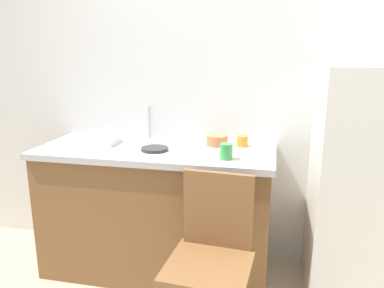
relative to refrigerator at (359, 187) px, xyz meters
name	(u,v)px	position (x,y,z in m)	size (l,w,h in m)	color
back_wall	(233,71)	(-0.80, 0.36, 0.64)	(4.80, 0.10, 2.69)	silver
cabinet_base	(157,213)	(-1.24, 0.01, -0.29)	(1.48, 0.60, 0.83)	brown
countertop	(156,151)	(-1.24, 0.01, 0.15)	(1.52, 0.64, 0.04)	#B7B7BC
faucet	(149,122)	(-1.37, 0.26, 0.28)	(0.02, 0.02, 0.23)	#B7B7BC
refrigerator	(359,187)	(0.00, 0.00, 0.00)	(0.52, 0.61, 1.40)	silver
chair	(212,256)	(-0.77, -0.60, -0.20)	(0.43, 0.43, 0.89)	brown
dish_tray	(97,139)	(-1.67, 0.04, 0.19)	(0.28, 0.20, 0.05)	white
terracotta_bowl	(217,140)	(-0.87, 0.15, 0.20)	(0.14, 0.14, 0.07)	#C67042
hotplate	(155,149)	(-1.23, -0.06, 0.18)	(0.17, 0.17, 0.02)	#2D2D2D
cup_green	(226,151)	(-0.77, -0.16, 0.21)	(0.08, 0.08, 0.09)	green
cup_orange	(242,141)	(-0.70, 0.16, 0.20)	(0.07, 0.07, 0.07)	orange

